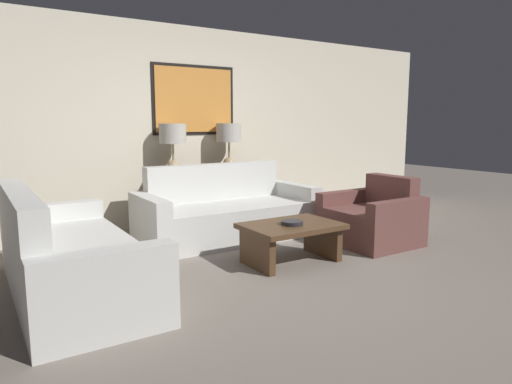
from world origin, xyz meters
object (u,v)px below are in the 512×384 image
at_px(couch_by_back_wall, 227,214).
at_px(coffee_table, 291,235).
at_px(console_table, 203,201).
at_px(decorative_bowl, 292,223).
at_px(couch_by_side, 68,260).
at_px(armchair_near_back_wall, 372,220).
at_px(table_lamp_right, 229,138).
at_px(table_lamp_left, 173,139).

distance_m(couch_by_back_wall, coffee_table, 1.21).
bearing_deg(console_table, decorative_bowl, -88.26).
bearing_deg(coffee_table, decorative_bowl, -117.62).
bearing_deg(couch_by_side, armchair_near_back_wall, -3.07).
distance_m(table_lamp_right, couch_by_side, 3.02).
bearing_deg(console_table, coffee_table, -87.62).
bearing_deg(couch_by_back_wall, decorative_bowl, -87.34).
relative_size(console_table, table_lamp_right, 2.13).
xyz_separation_m(table_lamp_right, decorative_bowl, (-0.35, -1.90, -0.78)).
distance_m(couch_by_side, decorative_bowl, 2.08).
bearing_deg(table_lamp_left, armchair_near_back_wall, -45.60).
height_order(console_table, table_lamp_left, table_lamp_left).
xyz_separation_m(table_lamp_left, couch_by_back_wall, (0.41, -0.66, -0.91)).
bearing_deg(table_lamp_right, coffee_table, -100.01).
distance_m(console_table, couch_by_side, 2.56).
bearing_deg(armchair_near_back_wall, couch_by_back_wall, 139.95).
height_order(couch_by_back_wall, coffee_table, couch_by_back_wall).
bearing_deg(coffee_table, console_table, 92.38).
relative_size(table_lamp_left, decorative_bowl, 2.96).
bearing_deg(table_lamp_right, decorative_bowl, -100.39).
bearing_deg(coffee_table, armchair_near_back_wall, 4.09).
bearing_deg(coffee_table, table_lamp_left, 104.55).
distance_m(console_table, couch_by_back_wall, 0.66).
distance_m(console_table, coffee_table, 1.87).
height_order(couch_by_back_wall, armchair_near_back_wall, couch_by_back_wall).
bearing_deg(table_lamp_left, couch_by_back_wall, -58.20).
distance_m(couch_by_back_wall, decorative_bowl, 1.25).
distance_m(table_lamp_right, coffee_table, 2.10).
height_order(table_lamp_left, decorative_bowl, table_lamp_left).
bearing_deg(armchair_near_back_wall, table_lamp_left, 134.40).
height_order(table_lamp_left, table_lamp_right, same).
bearing_deg(couch_by_back_wall, armchair_near_back_wall, -40.05).
bearing_deg(couch_by_side, decorative_bowl, -8.45).
distance_m(console_table, table_lamp_left, 0.93).
relative_size(coffee_table, armchair_near_back_wall, 1.00).
height_order(decorative_bowl, armchair_near_back_wall, armchair_near_back_wall).
height_order(console_table, decorative_bowl, console_table).
bearing_deg(decorative_bowl, coffee_table, 62.38).
bearing_deg(table_lamp_right, table_lamp_left, 180.00).
distance_m(console_table, armchair_near_back_wall, 2.22).
xyz_separation_m(console_table, couch_by_back_wall, (0.00, -0.66, -0.08)).
bearing_deg(decorative_bowl, couch_by_side, 171.55).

